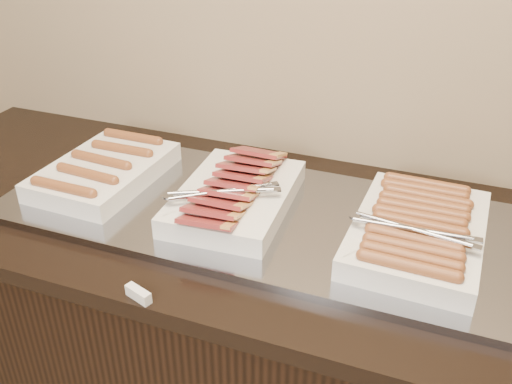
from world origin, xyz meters
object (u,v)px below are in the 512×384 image
dish_left (105,170)px  dish_center (235,195)px  warming_tray (251,213)px  dish_right (418,230)px  counter (246,350)px

dish_left → dish_center: dish_center is taller
warming_tray → dish_right: bearing=-0.5°
counter → dish_left: bearing=180.0°
warming_tray → dish_right: dish_right is taller
counter → dish_left: (-0.39, 0.00, 0.50)m
counter → dish_right: (0.40, -0.00, 0.50)m
warming_tray → dish_left: 0.41m
dish_left → dish_center: size_ratio=0.93×
dish_left → counter: bearing=1.8°
counter → warming_tray: size_ratio=1.72×
dish_center → dish_right: (0.43, 0.00, -0.00)m
dish_right → counter: bearing=-178.6°
dish_left → dish_center: bearing=1.2°
counter → dish_right: dish_right is taller
counter → warming_tray: warming_tray is taller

